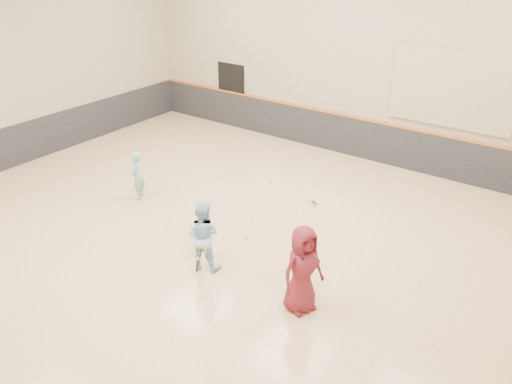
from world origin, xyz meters
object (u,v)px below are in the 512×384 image
Objects in this scene: girl at (137,176)px; young_man at (302,270)px; instructor at (203,235)px; spare_racket at (309,197)px.

young_man is at bearing 44.29° from girl.
instructor reaches higher than spare_racket.
instructor is at bearing -93.97° from spare_racket.
spare_racket is (-1.99, 3.72, -0.75)m from young_man.
young_man is (5.59, -1.27, 0.21)m from girl.
instructor reaches higher than girl.
girl is at bearing 98.21° from young_man.
young_man is 4.28m from spare_racket.
young_man is 2.28× the size of spare_racket.
girl is 4.39m from spare_racket.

